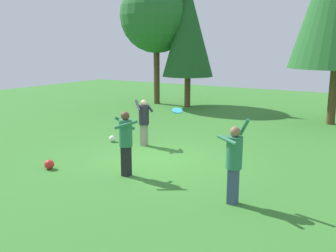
{
  "coord_description": "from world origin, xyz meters",
  "views": [
    {
      "loc": [
        5.95,
        -8.87,
        3.29
      ],
      "look_at": [
        0.44,
        0.07,
        1.05
      ],
      "focal_mm": 40.12,
      "sensor_mm": 36.0,
      "label": 1
    }
  ],
  "objects": [
    {
      "name": "frisbee",
      "position": [
        1.16,
        -0.66,
        1.67
      ],
      "size": [
        0.38,
        0.38,
        0.11
      ],
      "color": "#2393D1"
    },
    {
      "name": "ball_red",
      "position": [
        -1.94,
        -2.25,
        0.13
      ],
      "size": [
        0.26,
        0.26,
        0.26
      ],
      "primitive_type": "sphere",
      "color": "red",
      "rests_on": "ground_plane"
    },
    {
      "name": "person_bystander",
      "position": [
        0.18,
        -1.56,
        1.0
      ],
      "size": [
        0.74,
        0.73,
        1.69
      ],
      "rotation": [
        0.0,
        0.0,
        0.75
      ],
      "color": "black",
      "rests_on": "ground_plane"
    },
    {
      "name": "person_catcher",
      "position": [
        -1.18,
        1.15,
        0.92
      ],
      "size": [
        0.71,
        0.7,
        1.56
      ],
      "rotation": [
        0.0,
        0.0,
        -0.66
      ],
      "color": "gray",
      "rests_on": "ground_plane"
    },
    {
      "name": "tree_left",
      "position": [
        -3.96,
        9.23,
        4.1
      ],
      "size": [
        2.75,
        2.75,
        6.56
      ],
      "color": "brown",
      "rests_on": "ground_plane"
    },
    {
      "name": "tree_far_left",
      "position": [
        -6.01,
        9.28,
        4.92
      ],
      "size": [
        4.08,
        4.08,
        6.98
      ],
      "color": "brown",
      "rests_on": "ground_plane"
    },
    {
      "name": "ball_white",
      "position": [
        -2.42,
        0.96,
        0.11
      ],
      "size": [
        0.23,
        0.23,
        0.23
      ],
      "primitive_type": "sphere",
      "color": "white",
      "rests_on": "ground_plane"
    },
    {
      "name": "person_thrower",
      "position": [
        3.18,
        -1.76,
        1.0
      ],
      "size": [
        0.65,
        0.65,
        1.85
      ],
      "rotation": [
        0.0,
        0.0,
        2.64
      ],
      "color": "#38476B",
      "rests_on": "ground_plane"
    },
    {
      "name": "ground_plane",
      "position": [
        0.0,
        0.0,
        0.0
      ],
      "size": [
        40.0,
        40.0,
        0.0
      ],
      "primitive_type": "plane",
      "color": "#387A2D"
    }
  ]
}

